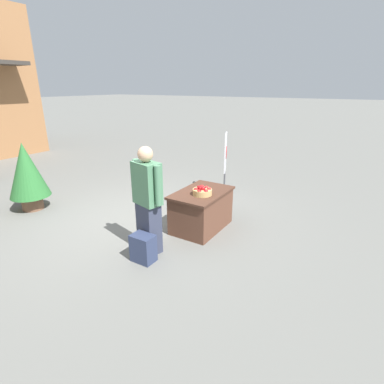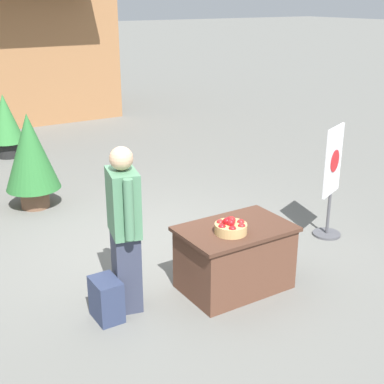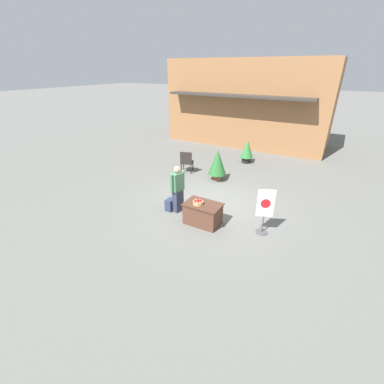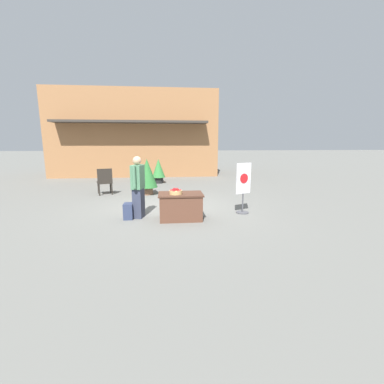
% 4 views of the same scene
% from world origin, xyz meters
% --- Properties ---
extents(ground_plane, '(120.00, 120.00, 0.00)m').
position_xyz_m(ground_plane, '(0.00, 0.00, 0.00)').
color(ground_plane, slate).
extents(display_table, '(1.17, 0.77, 0.70)m').
position_xyz_m(display_table, '(0.39, -1.26, 0.35)').
color(display_table, brown).
rests_on(display_table, ground_plane).
extents(apple_basket, '(0.33, 0.33, 0.16)m').
position_xyz_m(apple_basket, '(0.26, -1.35, 0.77)').
color(apple_basket, tan).
rests_on(apple_basket, display_table).
extents(person_visitor, '(0.35, 0.60, 1.67)m').
position_xyz_m(person_visitor, '(-0.74, -0.99, 0.85)').
color(person_visitor, '#33384C').
rests_on(person_visitor, ground_plane).
extents(backpack, '(0.24, 0.34, 0.42)m').
position_xyz_m(backpack, '(-1.00, -1.09, 0.21)').
color(backpack, '#2D3856').
rests_on(backpack, ground_plane).
extents(poster_board, '(0.47, 0.36, 1.46)m').
position_xyz_m(poster_board, '(2.22, -0.83, 0.77)').
color(poster_board, '#4C4C51').
rests_on(poster_board, ground_plane).
extents(potted_plant_far_right, '(0.79, 0.79, 1.41)m').
position_xyz_m(potted_plant_far_right, '(-0.72, 2.19, 0.80)').
color(potted_plant_far_right, brown).
rests_on(potted_plant_far_right, ground_plane).
extents(potted_plant_near_right, '(0.65, 0.65, 1.22)m').
position_xyz_m(potted_plant_near_right, '(-0.36, 5.11, 0.68)').
color(potted_plant_near_right, black).
rests_on(potted_plant_near_right, ground_plane).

